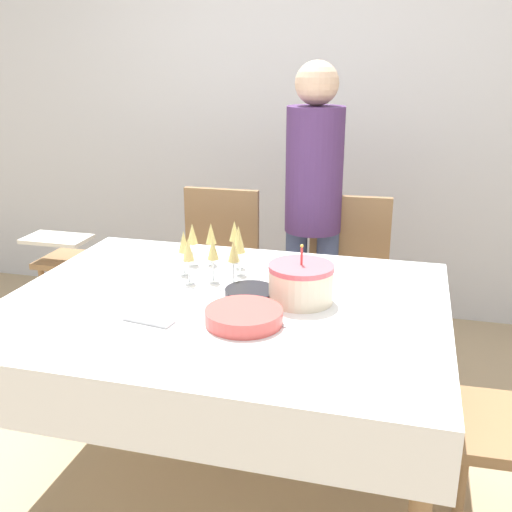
{
  "coord_description": "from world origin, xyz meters",
  "views": [
    {
      "loc": [
        0.61,
        -1.86,
        1.59
      ],
      "look_at": [
        0.08,
        0.16,
        0.9
      ],
      "focal_mm": 42.0,
      "sensor_mm": 36.0,
      "label": 1
    }
  ],
  "objects_px": {
    "dining_chair_far_right": "(346,286)",
    "birthday_cake": "(301,283)",
    "champagne_tray": "(216,253)",
    "plate_stack_dessert": "(251,293)",
    "plate_stack_main": "(244,316)",
    "person_standing": "(314,195)",
    "high_chair": "(69,273)",
    "dining_chair_far_left": "(216,274)"
  },
  "relations": [
    {
      "from": "dining_chair_far_left",
      "to": "person_standing",
      "type": "bearing_deg",
      "value": 9.29
    },
    {
      "from": "champagne_tray",
      "to": "plate_stack_main",
      "type": "height_order",
      "value": "champagne_tray"
    },
    {
      "from": "dining_chair_far_right",
      "to": "birthday_cake",
      "type": "bearing_deg",
      "value": -94.84
    },
    {
      "from": "dining_chair_far_right",
      "to": "plate_stack_main",
      "type": "bearing_deg",
      "value": -101.13
    },
    {
      "from": "plate_stack_dessert",
      "to": "high_chair",
      "type": "xyz_separation_m",
      "value": [
        -1.23,
        0.76,
        -0.31
      ]
    },
    {
      "from": "dining_chair_far_right",
      "to": "birthday_cake",
      "type": "xyz_separation_m",
      "value": [
        -0.07,
        -0.86,
        0.33
      ]
    },
    {
      "from": "plate_stack_dessert",
      "to": "person_standing",
      "type": "relative_size",
      "value": 0.12
    },
    {
      "from": "person_standing",
      "to": "dining_chair_far_left",
      "type": "bearing_deg",
      "value": -170.71
    },
    {
      "from": "plate_stack_main",
      "to": "plate_stack_dessert",
      "type": "bearing_deg",
      "value": 99.83
    },
    {
      "from": "plate_stack_main",
      "to": "high_chair",
      "type": "xyz_separation_m",
      "value": [
        -1.27,
        0.98,
        -0.32
      ]
    },
    {
      "from": "plate_stack_main",
      "to": "champagne_tray",
      "type": "bearing_deg",
      "value": 119.08
    },
    {
      "from": "plate_stack_main",
      "to": "plate_stack_dessert",
      "type": "distance_m",
      "value": 0.23
    },
    {
      "from": "plate_stack_main",
      "to": "person_standing",
      "type": "bearing_deg",
      "value": 88.82
    },
    {
      "from": "dining_chair_far_right",
      "to": "high_chair",
      "type": "height_order",
      "value": "dining_chair_far_right"
    },
    {
      "from": "champagne_tray",
      "to": "high_chair",
      "type": "relative_size",
      "value": 0.53
    },
    {
      "from": "dining_chair_far_left",
      "to": "champagne_tray",
      "type": "relative_size",
      "value": 2.5
    },
    {
      "from": "plate_stack_main",
      "to": "high_chair",
      "type": "distance_m",
      "value": 1.64
    },
    {
      "from": "dining_chair_far_right",
      "to": "plate_stack_dessert",
      "type": "height_order",
      "value": "dining_chair_far_right"
    },
    {
      "from": "champagne_tray",
      "to": "plate_stack_dessert",
      "type": "bearing_deg",
      "value": -44.95
    },
    {
      "from": "dining_chair_far_right",
      "to": "plate_stack_dessert",
      "type": "xyz_separation_m",
      "value": [
        -0.25,
        -0.87,
        0.27
      ]
    },
    {
      "from": "birthday_cake",
      "to": "plate_stack_main",
      "type": "distance_m",
      "value": 0.27
    },
    {
      "from": "champagne_tray",
      "to": "dining_chair_far_right",
      "type": "bearing_deg",
      "value": 55.98
    },
    {
      "from": "champagne_tray",
      "to": "birthday_cake",
      "type": "bearing_deg",
      "value": -27.19
    },
    {
      "from": "birthday_cake",
      "to": "dining_chair_far_right",
      "type": "bearing_deg",
      "value": 85.16
    },
    {
      "from": "dining_chair_far_left",
      "to": "plate_stack_dessert",
      "type": "xyz_separation_m",
      "value": [
        0.42,
        -0.87,
        0.27
      ]
    },
    {
      "from": "champagne_tray",
      "to": "high_chair",
      "type": "xyz_separation_m",
      "value": [
        -1.03,
        0.56,
        -0.38
      ]
    },
    {
      "from": "dining_chair_far_left",
      "to": "dining_chair_far_right",
      "type": "bearing_deg",
      "value": -0.01
    },
    {
      "from": "dining_chair_far_right",
      "to": "champagne_tray",
      "type": "height_order",
      "value": "champagne_tray"
    },
    {
      "from": "champagne_tray",
      "to": "person_standing",
      "type": "distance_m",
      "value": 0.8
    },
    {
      "from": "birthday_cake",
      "to": "plate_stack_dessert",
      "type": "xyz_separation_m",
      "value": [
        -0.18,
        -0.0,
        -0.05
      ]
    },
    {
      "from": "person_standing",
      "to": "high_chair",
      "type": "bearing_deg",
      "value": -171.68
    },
    {
      "from": "champagne_tray",
      "to": "person_standing",
      "type": "relative_size",
      "value": 0.24
    },
    {
      "from": "dining_chair_far_left",
      "to": "high_chair",
      "type": "distance_m",
      "value": 0.81
    },
    {
      "from": "dining_chair_far_left",
      "to": "champagne_tray",
      "type": "bearing_deg",
      "value": -71.24
    },
    {
      "from": "plate_stack_dessert",
      "to": "dining_chair_far_right",
      "type": "bearing_deg",
      "value": 73.59
    },
    {
      "from": "dining_chair_far_left",
      "to": "birthday_cake",
      "type": "height_order",
      "value": "birthday_cake"
    },
    {
      "from": "birthday_cake",
      "to": "plate_stack_dessert",
      "type": "height_order",
      "value": "birthday_cake"
    },
    {
      "from": "birthday_cake",
      "to": "champagne_tray",
      "type": "distance_m",
      "value": 0.43
    },
    {
      "from": "plate_stack_dessert",
      "to": "high_chair",
      "type": "relative_size",
      "value": 0.26
    },
    {
      "from": "plate_stack_dessert",
      "to": "person_standing",
      "type": "height_order",
      "value": "person_standing"
    },
    {
      "from": "dining_chair_far_right",
      "to": "plate_stack_main",
      "type": "distance_m",
      "value": 1.15
    },
    {
      "from": "dining_chair_far_left",
      "to": "champagne_tray",
      "type": "xyz_separation_m",
      "value": [
        0.23,
        -0.67,
        0.34
      ]
    }
  ]
}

